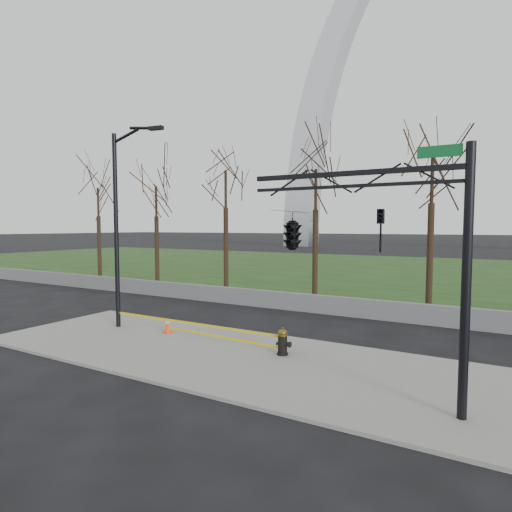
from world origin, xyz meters
The scene contains 11 objects.
ground centered at (0.00, 0.00, 0.00)m, with size 500.00×500.00×0.00m, color black.
sidewalk centered at (0.00, 0.00, 0.05)m, with size 18.00×6.00×0.10m, color gray.
grass_strip centered at (0.00, 30.00, 0.03)m, with size 120.00×40.00×0.06m, color #1C3613.
guardrail centered at (0.00, 8.00, 0.45)m, with size 60.00×0.30×0.90m, color #59595B.
gateway_arch centered at (0.00, 75.00, 32.50)m, with size 66.00×6.00×65.00m, color silver, non-canonical shape.
tree_row centered at (-1.76, 12.00, 4.48)m, with size 42.48×4.00×8.96m.
fire_hydrant centered at (1.61, 0.79, 0.51)m, with size 0.55×0.36×0.90m.
traffic_cone centered at (-3.55, 1.11, 0.40)m, with size 0.38×0.38×0.60m.
street_light centered at (-5.82, 0.91, 4.69)m, with size 2.38×0.55×8.21m.
traffic_signal_mast centered at (3.70, -1.41, 4.15)m, with size 5.10×2.50×6.00m.
caution_tape centered at (-1.72, 0.88, 0.54)m, with size 7.64×0.32×0.45m.
Camera 1 is at (7.39, -11.11, 4.23)m, focal length 29.18 mm.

